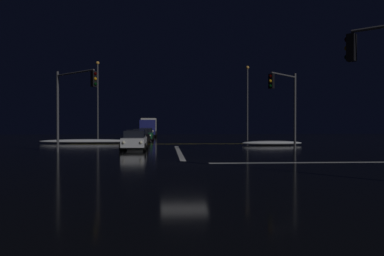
% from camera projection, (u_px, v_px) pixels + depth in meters
% --- Properties ---
extents(ground, '(120.00, 120.00, 0.10)m').
position_uv_depth(ground, '(184.00, 164.00, 20.78)').
color(ground, black).
extents(stop_line_north, '(0.35, 15.07, 0.01)m').
position_uv_depth(stop_line_north, '(179.00, 152.00, 29.53)').
color(stop_line_north, white).
rests_on(stop_line_north, ground).
extents(centre_line_ns, '(22.00, 0.15, 0.01)m').
position_uv_depth(centre_line_ns, '(175.00, 144.00, 41.10)').
color(centre_line_ns, yellow).
rests_on(centre_line_ns, ground).
extents(crosswalk_bar_east, '(15.07, 0.40, 0.01)m').
position_uv_depth(crosswalk_bar_east, '(345.00, 162.00, 21.37)').
color(crosswalk_bar_east, white).
rests_on(crosswalk_bar_east, ground).
extents(snow_bank_left_curb, '(10.39, 1.50, 0.46)m').
position_uv_depth(snow_bank_left_curb, '(88.00, 141.00, 42.43)').
color(snow_bank_left_curb, white).
rests_on(snow_bank_left_curb, ground).
extents(snow_bank_right_curb, '(6.08, 1.50, 0.44)m').
position_uv_depth(snow_bank_right_curb, '(272.00, 143.00, 38.66)').
color(snow_bank_right_curb, white).
rests_on(snow_bank_right_curb, ground).
extents(sedan_white, '(2.02, 4.33, 1.57)m').
position_uv_depth(sedan_white, '(135.00, 140.00, 31.31)').
color(sedan_white, silver).
rests_on(sedan_white, ground).
extents(sedan_gray, '(2.02, 4.33, 1.57)m').
position_uv_depth(sedan_gray, '(136.00, 138.00, 36.86)').
color(sedan_gray, slate).
rests_on(sedan_gray, ground).
extents(sedan_black, '(2.02, 4.33, 1.57)m').
position_uv_depth(sedan_black, '(141.00, 136.00, 42.97)').
color(sedan_black, black).
rests_on(sedan_black, ground).
extents(sedan_green, '(2.02, 4.33, 1.57)m').
position_uv_depth(sedan_green, '(146.00, 134.00, 49.43)').
color(sedan_green, '#14512D').
rests_on(sedan_green, ground).
extents(sedan_silver, '(2.02, 4.33, 1.57)m').
position_uv_depth(sedan_silver, '(146.00, 133.00, 55.93)').
color(sedan_silver, '#B7B7BC').
rests_on(sedan_silver, ground).
extents(box_truck, '(2.68, 8.28, 3.08)m').
position_uv_depth(box_truck, '(149.00, 127.00, 63.88)').
color(box_truck, navy).
rests_on(box_truck, ground).
extents(traffic_signal_nw, '(3.64, 3.64, 6.09)m').
position_uv_depth(traffic_signal_nw, '(72.00, 95.00, 27.93)').
color(traffic_signal_nw, '#4C4C51').
rests_on(traffic_signal_nw, ground).
extents(traffic_signal_ne, '(2.94, 2.94, 6.11)m').
position_uv_depth(traffic_signal_ne, '(285.00, 97.00, 29.29)').
color(traffic_signal_ne, '#4C4C51').
rests_on(traffic_signal_ne, ground).
extents(streetlamp_right_far, '(0.44, 0.44, 9.90)m').
position_uv_depth(streetlamp_right_far, '(247.00, 98.00, 51.68)').
color(streetlamp_right_far, '#424247').
rests_on(streetlamp_right_far, ground).
extents(streetlamp_left_far, '(0.44, 0.44, 10.29)m').
position_uv_depth(streetlamp_left_far, '(98.00, 95.00, 50.36)').
color(streetlamp_left_far, '#424247').
rests_on(streetlamp_left_far, ground).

